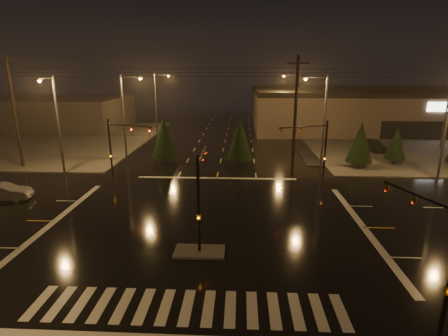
{
  "coord_description": "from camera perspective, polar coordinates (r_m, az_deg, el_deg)",
  "views": [
    {
      "loc": [
        2.38,
        -22.66,
        10.54
      ],
      "look_at": [
        1.07,
        4.15,
        3.0
      ],
      "focal_mm": 28.0,
      "sensor_mm": 36.0,
      "label": 1
    }
  ],
  "objects": [
    {
      "name": "crosswalk",
      "position": [
        17.41,
        -6.07,
        -21.65
      ],
      "size": [
        15.0,
        2.6,
        0.01
      ],
      "primitive_type": "cube",
      "color": "beige",
      "rests_on": "ground"
    },
    {
      "name": "retail_building",
      "position": [
        76.3,
        28.45,
        8.8
      ],
      "size": [
        60.2,
        28.3,
        7.2
      ],
      "color": "#6E5C4E",
      "rests_on": "ground"
    },
    {
      "name": "streetlight_2",
      "position": [
        58.45,
        -10.84,
        10.77
      ],
      "size": [
        2.77,
        0.32,
        10.0
      ],
      "color": "#38383A",
      "rests_on": "ground"
    },
    {
      "name": "streetlight_5",
      "position": [
        38.8,
        -25.73,
        7.14
      ],
      "size": [
        0.32,
        2.77,
        10.0
      ],
      "color": "#38383A",
      "rests_on": "ground"
    },
    {
      "name": "car_crossing",
      "position": [
        34.53,
        -32.42,
        -3.35
      ],
      "size": [
        4.59,
        2.29,
        1.45
      ],
      "primitive_type": "imported",
      "rotation": [
        0.0,
        0.0,
        1.75
      ],
      "color": "#565A5E",
      "rests_on": "ground"
    },
    {
      "name": "conifer_4",
      "position": [
        39.62,
        2.59,
        4.73
      ],
      "size": [
        2.96,
        2.96,
        5.33
      ],
      "color": "black",
      "rests_on": "ground"
    },
    {
      "name": "signal_mast_median",
      "position": [
        20.86,
        -3.92,
        -3.33
      ],
      "size": [
        0.25,
        4.59,
        6.0
      ],
      "color": "black",
      "rests_on": "ground"
    },
    {
      "name": "sidewalk_nw",
      "position": [
        62.69,
        -28.44,
        4.17
      ],
      "size": [
        36.0,
        36.0,
        0.12
      ],
      "primitive_type": "cube",
      "color": "#474540",
      "rests_on": "ground"
    },
    {
      "name": "conifer_0",
      "position": [
        41.26,
        21.39,
        3.95
      ],
      "size": [
        2.83,
        2.83,
        5.13
      ],
      "color": "black",
      "rests_on": "ground"
    },
    {
      "name": "stop_bar_far",
      "position": [
        35.35,
        -1.2,
        -1.65
      ],
      "size": [
        16.0,
        0.5,
        0.01
      ],
      "primitive_type": "cube",
      "color": "beige",
      "rests_on": "ground"
    },
    {
      "name": "streetlight_1",
      "position": [
        43.12,
        -15.76,
        8.81
      ],
      "size": [
        2.77,
        0.32,
        10.0
      ],
      "color": "#38383A",
      "rests_on": "ground"
    },
    {
      "name": "car_parked",
      "position": [
        51.13,
        23.22,
        3.48
      ],
      "size": [
        2.8,
        5.18,
        1.68
      ],
      "primitive_type": "imported",
      "rotation": [
        0.0,
        0.0,
        0.17
      ],
      "color": "black",
      "rests_on": "ground"
    },
    {
      "name": "streetlight_3",
      "position": [
        39.93,
        15.67,
        8.31
      ],
      "size": [
        2.77,
        0.32,
        10.0
      ],
      "color": "#38383A",
      "rests_on": "ground"
    },
    {
      "name": "utility_pole_0",
      "position": [
        44.24,
        -30.99,
        7.77
      ],
      "size": [
        2.2,
        0.32,
        12.0
      ],
      "color": "black",
      "rests_on": "ground"
    },
    {
      "name": "median_island",
      "position": [
        21.52,
        -4.02,
        -13.44
      ],
      "size": [
        3.0,
        1.6,
        0.15
      ],
      "primitive_type": "cube",
      "color": "#474540",
      "rests_on": "ground"
    },
    {
      "name": "sidewalk_ne",
      "position": [
        60.38,
        30.02,
        3.59
      ],
      "size": [
        36.0,
        36.0,
        0.12
      ],
      "primitive_type": "cube",
      "color": "#474540",
      "rests_on": "ground"
    },
    {
      "name": "streetlight_4",
      "position": [
        59.5,
        11.49,
        10.82
      ],
      "size": [
        2.77,
        0.32,
        10.0
      ],
      "color": "#38383A",
      "rests_on": "ground"
    },
    {
      "name": "signal_mast_nw",
      "position": [
        35.52,
        -16.85,
        4.07
      ],
      "size": [
        4.84,
        1.86,
        6.0
      ],
      "color": "black",
      "rests_on": "ground"
    },
    {
      "name": "utility_pole_1",
      "position": [
        37.35,
        11.55,
        8.6
      ],
      "size": [
        2.2,
        0.32,
        12.0
      ],
      "color": "black",
      "rests_on": "ground"
    },
    {
      "name": "ground",
      "position": [
        25.1,
        -2.95,
        -9.16
      ],
      "size": [
        140.0,
        140.0,
        0.0
      ],
      "primitive_type": "plane",
      "color": "black",
      "rests_on": "ground"
    },
    {
      "name": "conifer_1",
      "position": [
        44.39,
        26.29,
        3.66
      ],
      "size": [
        2.34,
        2.34,
        4.36
      ],
      "color": "black",
      "rests_on": "ground"
    },
    {
      "name": "conifer_3",
      "position": [
        41.51,
        -9.79,
        5.02
      ],
      "size": [
        2.96,
        2.96,
        5.32
      ],
      "color": "black",
      "rests_on": "ground"
    },
    {
      "name": "commercial_block",
      "position": [
        75.08,
        -27.39,
        8.05
      ],
      "size": [
        30.0,
        18.0,
        5.6
      ],
      "primitive_type": "cube",
      "color": "#453F3C",
      "rests_on": "ground"
    },
    {
      "name": "signal_mast_ne",
      "position": [
        34.23,
        14.77,
        3.8
      ],
      "size": [
        4.84,
        1.86,
        6.0
      ],
      "color": "black",
      "rests_on": "ground"
    },
    {
      "name": "signal_mast_se",
      "position": [
        16.58,
        31.37,
        -11.11
      ],
      "size": [
        1.55,
        3.87,
        6.0
      ],
      "color": "black",
      "rests_on": "ground"
    }
  ]
}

